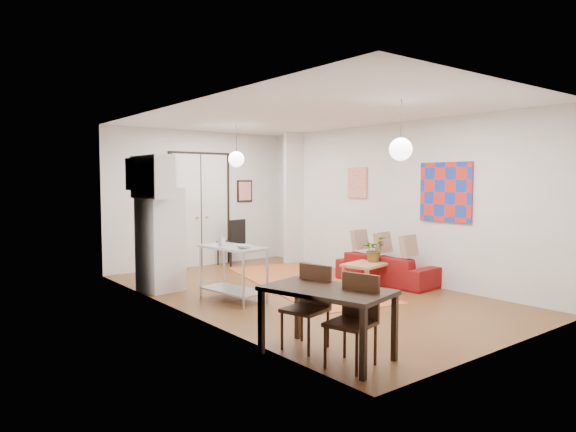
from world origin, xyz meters
TOP-DOWN VIEW (x-y plane):
  - floor at (0.00, 0.00)m, footprint 7.00×7.00m
  - ceiling at (0.00, 0.00)m, footprint 4.20×7.00m
  - wall_back at (0.00, 3.50)m, footprint 4.20×0.02m
  - wall_front at (0.00, -3.50)m, footprint 4.20×0.02m
  - wall_left at (-2.10, 0.00)m, footprint 0.02×7.00m
  - wall_right at (2.10, 0.00)m, footprint 0.02×7.00m
  - double_doors at (0.00, 3.46)m, footprint 1.44×0.06m
  - stub_partition at (1.85, 2.55)m, footprint 0.50×0.10m
  - wall_cabinet at (-1.92, 1.50)m, footprint 0.35×1.00m
  - painting_popart at (2.08, -1.25)m, footprint 0.05×1.00m
  - painting_abstract at (2.08, 0.80)m, footprint 0.05×0.50m
  - poster_back at (1.15, 3.47)m, footprint 0.40×0.03m
  - print_left at (-2.07, 2.00)m, footprint 0.03×0.44m
  - pendant_back at (0.00, 2.00)m, footprint 0.30×0.30m
  - pendant_front at (0.00, -2.00)m, footprint 0.30×0.30m
  - kilim_rug at (0.52, 0.62)m, footprint 2.47×4.37m
  - sofa at (1.69, -0.32)m, footprint 0.87×1.87m
  - coffee_table at (1.16, -0.40)m, footprint 1.09×0.75m
  - potted_plant at (1.26, -0.40)m, footprint 0.41×0.45m
  - kitchen_counter at (-1.18, 0.24)m, footprint 0.70×1.17m
  - bowl at (-1.18, -0.06)m, footprint 0.25×0.25m
  - soap_bottle at (-1.23, 0.49)m, footprint 0.10×0.10m
  - fridge at (-1.75, 1.61)m, footprint 0.69×0.69m
  - dining_table at (-1.75, -2.51)m, footprint 1.07×1.47m
  - dining_chair_near at (-1.75, -2.07)m, footprint 0.52×0.66m
  - dining_chair_far at (-1.75, -2.77)m, footprint 0.52×0.66m
  - black_side_chair at (0.57, 3.25)m, footprint 0.55×0.55m

SIDE VIEW (x-z plane):
  - floor at x=0.00m, z-range 0.00..0.00m
  - kilim_rug at x=0.52m, z-range 0.00..0.01m
  - sofa at x=1.69m, z-range 0.00..0.53m
  - coffee_table at x=1.16m, z-range 0.16..0.61m
  - dining_chair_near at x=-1.75m, z-range 0.07..0.97m
  - dining_chair_far at x=-1.75m, z-range 0.07..0.97m
  - kitchen_counter at x=-1.18m, z-range 0.11..0.96m
  - black_side_chair at x=0.57m, z-range 0.09..1.09m
  - dining_table at x=-1.75m, z-range 0.28..1.01m
  - potted_plant at x=1.26m, z-range 0.44..0.88m
  - fridge at x=-1.75m, z-range 0.00..1.72m
  - bowl at x=-1.18m, z-range 0.84..0.89m
  - soap_bottle at x=-1.23m, z-range 0.84..1.02m
  - double_doors at x=0.00m, z-range -0.05..2.45m
  - wall_back at x=0.00m, z-range 0.00..2.90m
  - wall_front at x=0.00m, z-range 0.00..2.90m
  - wall_left at x=-2.10m, z-range 0.00..2.90m
  - wall_right at x=2.10m, z-range 0.00..2.90m
  - stub_partition at x=1.85m, z-range 0.00..2.90m
  - poster_back at x=1.15m, z-range 1.35..1.85m
  - painting_popart at x=2.08m, z-range 1.15..2.15m
  - painting_abstract at x=2.08m, z-range 1.50..2.10m
  - wall_cabinet at x=-1.92m, z-range 1.55..2.25m
  - print_left at x=-2.07m, z-range 1.68..2.22m
  - pendant_back at x=0.00m, z-range 1.85..2.65m
  - pendant_front at x=0.00m, z-range 1.85..2.65m
  - ceiling at x=0.00m, z-range 2.89..2.91m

